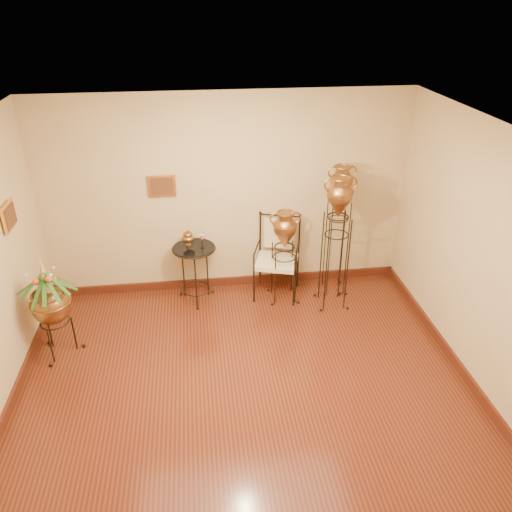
{
  "coord_description": "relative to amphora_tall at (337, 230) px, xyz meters",
  "views": [
    {
      "loc": [
        -0.41,
        -3.86,
        3.92
      ],
      "look_at": [
        0.25,
        1.3,
        1.1
      ],
      "focal_mm": 35.0,
      "sensor_mm": 36.0,
      "label": 1
    }
  ],
  "objects": [
    {
      "name": "ground",
      "position": [
        -1.49,
        -2.15,
        -0.97
      ],
      "size": [
        5.0,
        5.0,
        0.0
      ],
      "primitive_type": "plane",
      "color": "#552614",
      "rests_on": "ground"
    },
    {
      "name": "room_shell",
      "position": [
        -1.49,
        -2.14,
        0.76
      ],
      "size": [
        5.02,
        5.02,
        2.81
      ],
      "color": "#CEB984",
      "rests_on": "ground"
    },
    {
      "name": "amphora_tall",
      "position": [
        0.0,
        0.0,
        0.0
      ],
      "size": [
        0.45,
        0.45,
        1.9
      ],
      "rotation": [
        0.0,
        0.0,
        0.23
      ],
      "color": "black",
      "rests_on": "ground"
    },
    {
      "name": "amphora_mid",
      "position": [
        -0.11,
        -0.33,
        -0.02
      ],
      "size": [
        0.48,
        0.48,
        1.88
      ],
      "rotation": [
        0.0,
        0.0,
        -0.15
      ],
      "color": "black",
      "rests_on": "ground"
    },
    {
      "name": "amphora_short",
      "position": [
        -0.75,
        -0.1,
        -0.3
      ],
      "size": [
        0.5,
        0.5,
        1.35
      ],
      "rotation": [
        0.0,
        0.0,
        0.27
      ],
      "color": "black",
      "rests_on": "ground"
    },
    {
      "name": "planter_urn",
      "position": [
        -3.64,
        -0.97,
        -0.24
      ],
      "size": [
        0.8,
        0.8,
        1.32
      ],
      "rotation": [
        0.0,
        0.0,
        -0.14
      ],
      "color": "black",
      "rests_on": "ground"
    },
    {
      "name": "armchair",
      "position": [
        -0.84,
        -0.01,
        -0.4
      ],
      "size": [
        0.79,
        0.76,
        1.15
      ],
      "rotation": [
        0.0,
        0.0,
        -0.3
      ],
      "color": "black",
      "rests_on": "ground"
    },
    {
      "name": "side_table",
      "position": [
        -1.98,
        0.0,
        -0.54
      ],
      "size": [
        0.64,
        0.64,
        1.05
      ],
      "rotation": [
        0.0,
        0.0,
        -0.13
      ],
      "color": "black",
      "rests_on": "ground"
    }
  ]
}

